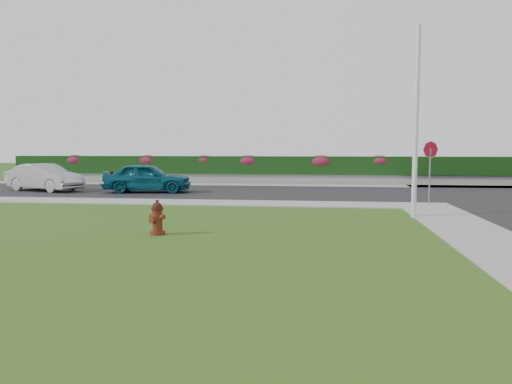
# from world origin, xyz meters

# --- Properties ---
(ground) EXTENTS (120.00, 120.00, 0.00)m
(ground) POSITION_xyz_m (0.00, 0.00, 0.00)
(ground) COLOR black
(ground) RESTS_ON ground
(street_far) EXTENTS (26.00, 8.00, 0.04)m
(street_far) POSITION_xyz_m (-5.00, 14.00, 0.02)
(street_far) COLOR black
(street_far) RESTS_ON ground
(sidewalk_far) EXTENTS (24.00, 2.00, 0.04)m
(sidewalk_far) POSITION_xyz_m (-6.00, 9.00, 0.02)
(sidewalk_far) COLOR gray
(sidewalk_far) RESTS_ON ground
(curb_corner) EXTENTS (2.00, 2.00, 0.04)m
(curb_corner) POSITION_xyz_m (7.00, 9.00, 0.02)
(curb_corner) COLOR gray
(curb_corner) RESTS_ON ground
(sidewalk_beyond) EXTENTS (34.00, 2.00, 0.04)m
(sidewalk_beyond) POSITION_xyz_m (-1.00, 19.00, 0.02)
(sidewalk_beyond) COLOR gray
(sidewalk_beyond) RESTS_ON ground
(retaining_wall) EXTENTS (34.00, 0.40, 0.60)m
(retaining_wall) POSITION_xyz_m (-1.00, 20.50, 0.30)
(retaining_wall) COLOR gray
(retaining_wall) RESTS_ON ground
(hedge) EXTENTS (32.00, 0.90, 1.10)m
(hedge) POSITION_xyz_m (-1.00, 20.60, 1.15)
(hedge) COLOR black
(hedge) RESTS_ON retaining_wall
(fire_hydrant) EXTENTS (0.46, 0.44, 0.89)m
(fire_hydrant) POSITION_xyz_m (-1.04, 1.65, 0.42)
(fire_hydrant) COLOR #551B0D
(fire_hydrant) RESTS_ON ground
(sedan_teal) EXTENTS (4.41, 2.25, 1.44)m
(sedan_teal) POSITION_xyz_m (-5.39, 13.03, 0.76)
(sedan_teal) COLOR #0C4C5E
(sedan_teal) RESTS_ON street_far
(sedan_silver) EXTENTS (4.41, 2.76, 1.37)m
(sedan_silver) POSITION_xyz_m (-10.84, 13.14, 0.73)
(sedan_silver) COLOR #B5B8BD
(sedan_silver) RESTS_ON street_far
(utility_pole) EXTENTS (0.16, 0.16, 5.98)m
(utility_pole) POSITION_xyz_m (6.00, 5.82, 2.99)
(utility_pole) COLOR silver
(utility_pole) RESTS_ON ground
(stop_sign) EXTENTS (0.63, 0.28, 2.48)m
(stop_sign) POSITION_xyz_m (7.23, 9.49, 1.84)
(stop_sign) COLOR slate
(stop_sign) RESTS_ON ground
(flower_clump_a) EXTENTS (1.37, 0.88, 0.69)m
(flower_clump_a) POSITION_xyz_m (-12.98, 20.50, 1.43)
(flower_clump_a) COLOR #A11B56
(flower_clump_a) RESTS_ON hedge
(flower_clump_b) EXTENTS (1.36, 0.87, 0.68)m
(flower_clump_b) POSITION_xyz_m (-8.06, 20.50, 1.43)
(flower_clump_b) COLOR #A11B56
(flower_clump_b) RESTS_ON hedge
(flower_clump_c) EXTENTS (1.23, 0.79, 0.61)m
(flower_clump_c) POSITION_xyz_m (-4.32, 20.50, 1.46)
(flower_clump_c) COLOR #A11B56
(flower_clump_c) RESTS_ON hedge
(flower_clump_d) EXTENTS (1.42, 0.91, 0.71)m
(flower_clump_d) POSITION_xyz_m (-1.51, 20.50, 1.42)
(flower_clump_d) COLOR #A11B56
(flower_clump_d) RESTS_ON hedge
(flower_clump_e) EXTENTS (1.51, 0.97, 0.75)m
(flower_clump_e) POSITION_xyz_m (3.00, 20.50, 1.40)
(flower_clump_e) COLOR #A11B56
(flower_clump_e) RESTS_ON hedge
(flower_clump_f) EXTENTS (1.32, 0.85, 0.66)m
(flower_clump_f) POSITION_xyz_m (6.52, 20.50, 1.44)
(flower_clump_f) COLOR #A11B56
(flower_clump_f) RESTS_ON hedge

